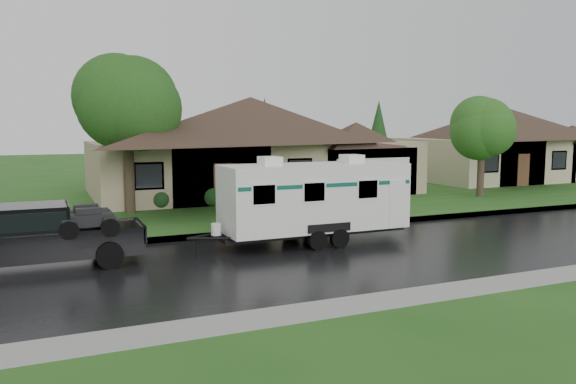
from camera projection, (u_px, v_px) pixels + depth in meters
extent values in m
plane|color=#24541A|center=(332.00, 241.00, 20.00)|extent=(140.00, 140.00, 0.00)
cube|color=black|center=(361.00, 252.00, 18.18)|extent=(140.00, 8.00, 0.01)
cube|color=gray|center=(305.00, 228.00, 22.04)|extent=(140.00, 0.50, 0.15)
cube|color=#24541A|center=(214.00, 193.00, 33.64)|extent=(140.00, 26.00, 0.15)
cube|color=tan|center=(251.00, 167.00, 33.34)|extent=(18.00, 10.00, 3.00)
pyramid|color=#3A2B20|center=(250.00, 97.00, 32.86)|extent=(19.44, 10.80, 2.60)
cube|color=tan|center=(355.00, 170.00, 32.78)|extent=(5.76, 4.00, 2.70)
cube|color=#C2B690|center=(502.00, 158.00, 41.75)|extent=(14.00, 9.00, 3.00)
pyramid|color=#3A2B20|center=(504.00, 107.00, 41.31)|extent=(15.12, 9.72, 2.30)
cube|color=#C2B690|center=(571.00, 161.00, 41.17)|extent=(4.48, 4.00, 2.70)
cylinder|color=#382B1E|center=(130.00, 178.00, 25.45)|extent=(0.45, 0.45, 3.09)
sphere|color=#2A5D1E|center=(127.00, 103.00, 25.06)|extent=(4.27, 4.27, 4.27)
cylinder|color=#382B1E|center=(481.00, 175.00, 31.28)|extent=(0.39, 0.39, 2.39)
sphere|color=#347024|center=(482.00, 128.00, 30.97)|extent=(3.30, 3.30, 3.30)
sphere|color=#143814|center=(160.00, 198.00, 26.67)|extent=(1.00, 1.00, 1.00)
sphere|color=#143814|center=(211.00, 195.00, 27.68)|extent=(1.00, 1.00, 1.00)
sphere|color=#143814|center=(259.00, 193.00, 28.68)|extent=(1.00, 1.00, 1.00)
sphere|color=#143814|center=(304.00, 191.00, 29.68)|extent=(1.00, 1.00, 1.00)
sphere|color=#143814|center=(345.00, 189.00, 30.68)|extent=(1.00, 1.00, 1.00)
sphere|color=#143814|center=(384.00, 187.00, 31.69)|extent=(1.00, 1.00, 1.00)
cube|color=black|center=(43.00, 243.00, 16.10)|extent=(5.52, 1.84, 0.79)
cube|color=black|center=(27.00, 220.00, 15.87)|extent=(2.21, 1.73, 0.83)
cube|color=black|center=(27.00, 218.00, 15.87)|extent=(2.02, 1.77, 0.51)
cube|color=black|center=(106.00, 232.00, 16.78)|extent=(2.02, 1.75, 0.06)
cylinder|color=black|center=(110.00, 255.00, 16.02)|extent=(0.77, 0.29, 0.77)
cylinder|color=black|center=(104.00, 243.00, 17.66)|extent=(0.77, 0.29, 0.77)
cube|color=white|center=(314.00, 196.00, 19.46)|extent=(6.44, 2.21, 2.25)
cube|color=black|center=(314.00, 232.00, 19.61)|extent=(6.81, 1.10, 0.13)
cube|color=#0B4F44|center=(314.00, 182.00, 19.40)|extent=(6.31, 2.23, 0.13)
cube|color=white|center=(270.00, 161.00, 18.65)|extent=(0.64, 0.74, 0.29)
cube|color=white|center=(352.00, 159.00, 19.89)|extent=(0.64, 0.74, 0.29)
cylinder|color=black|center=(317.00, 240.00, 18.46)|extent=(0.64, 0.22, 0.64)
cylinder|color=black|center=(291.00, 229.00, 20.43)|extent=(0.64, 0.22, 0.64)
cylinder|color=black|center=(340.00, 238.00, 18.79)|extent=(0.64, 0.22, 0.64)
cylinder|color=black|center=(311.00, 228.00, 20.76)|extent=(0.64, 0.22, 0.64)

